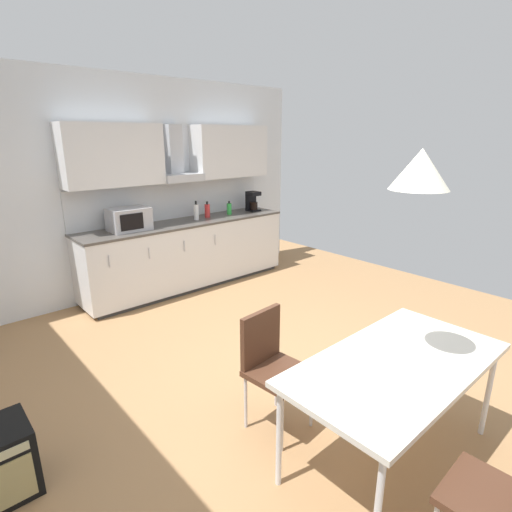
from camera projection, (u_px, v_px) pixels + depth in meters
ground_plane at (281, 389)px, 3.41m from camera, size 7.23×8.80×0.02m
wall_back at (119, 189)px, 5.14m from camera, size 5.79×0.10×2.81m
kitchen_counter at (188, 254)px, 5.63m from camera, size 3.00×0.65×0.93m
backsplash_tile at (174, 201)px, 5.64m from camera, size 2.98×0.02×0.51m
upper_wall_cabinets at (177, 154)px, 5.34m from camera, size 2.98×0.40×0.74m
microwave at (129, 219)px, 4.93m from camera, size 0.48×0.35×0.28m
coffee_maker at (252, 201)px, 6.25m from camera, size 0.18×0.19×0.30m
bottle_red at (207, 211)px, 5.75m from camera, size 0.08×0.08×0.23m
bottle_green at (229, 209)px, 5.97m from camera, size 0.07×0.07×0.20m
bottle_white at (196, 212)px, 5.56m from camera, size 0.07×0.07×0.26m
dining_table at (397, 368)px, 2.48m from camera, size 1.52×0.78×0.72m
chair_far_left at (271, 359)px, 2.85m from camera, size 0.43×0.43×0.87m
pendant_lamp at (421, 169)px, 2.13m from camera, size 0.32×0.32×0.22m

